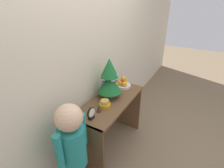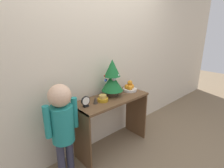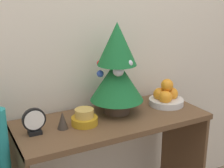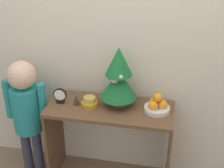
# 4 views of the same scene
# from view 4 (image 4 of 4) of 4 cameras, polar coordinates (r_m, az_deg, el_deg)

# --- Properties ---
(back_wall) EXTENTS (7.00, 0.05, 2.50)m
(back_wall) POSITION_cam_4_polar(r_m,az_deg,el_deg) (2.55, 0.79, 8.07)
(back_wall) COLOR beige
(back_wall) RESTS_ON ground_plane
(console_table) EXTENTS (1.03, 0.43, 0.76)m
(console_table) POSITION_cam_4_polar(r_m,az_deg,el_deg) (2.63, -0.37, -7.86)
(console_table) COLOR brown
(console_table) RESTS_ON ground_plane
(mini_tree) EXTENTS (0.29, 0.29, 0.50)m
(mini_tree) POSITION_cam_4_polar(r_m,az_deg,el_deg) (2.45, 1.21, 1.21)
(mini_tree) COLOR #4C3828
(mini_tree) RESTS_ON console_table
(fruit_bowl) EXTENTS (0.20, 0.20, 0.16)m
(fruit_bowl) POSITION_cam_4_polar(r_m,az_deg,el_deg) (2.49, 8.21, -3.90)
(fruit_bowl) COLOR silver
(fruit_bowl) RESTS_ON console_table
(singing_bowl) EXTENTS (0.13, 0.13, 0.08)m
(singing_bowl) POSITION_cam_4_polar(r_m,az_deg,el_deg) (2.54, -4.10, -3.37)
(singing_bowl) COLOR #B78419
(singing_bowl) RESTS_ON console_table
(desk_clock) EXTENTS (0.11, 0.04, 0.13)m
(desk_clock) POSITION_cam_4_polar(r_m,az_deg,el_deg) (2.60, -9.47, -2.14)
(desk_clock) COLOR black
(desk_clock) RESTS_ON console_table
(figurine) EXTENTS (0.06, 0.06, 0.09)m
(figurine) POSITION_cam_4_polar(r_m,az_deg,el_deg) (2.57, -6.55, -2.86)
(figurine) COLOR #382D23
(figurine) RESTS_ON console_table
(child_figure) EXTENTS (0.38, 0.24, 1.11)m
(child_figure) POSITION_cam_4_polar(r_m,az_deg,el_deg) (2.77, -15.47, -3.83)
(child_figure) COLOR #38384C
(child_figure) RESTS_ON ground_plane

